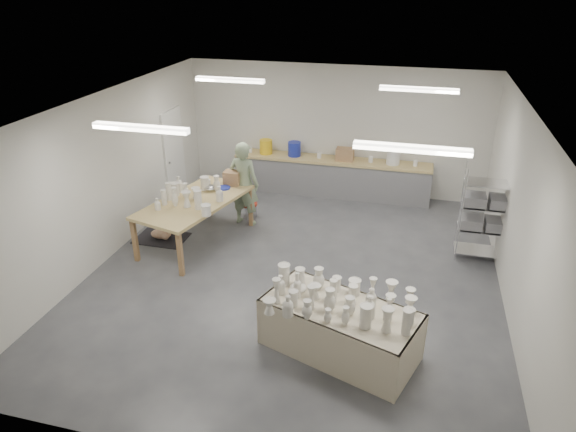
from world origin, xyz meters
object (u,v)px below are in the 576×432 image
(drying_table, at_px, (339,326))
(work_table, at_px, (197,198))
(red_stool, at_px, (249,205))
(potter, at_px, (244,184))

(drying_table, relative_size, work_table, 0.89)
(red_stool, bearing_deg, drying_table, -56.00)
(drying_table, height_order, work_table, work_table)
(drying_table, relative_size, red_stool, 5.10)
(drying_table, distance_m, red_stool, 4.62)
(work_table, xyz_separation_m, red_stool, (0.62, 1.22, -0.60))
(work_table, bearing_deg, drying_table, -24.39)
(work_table, relative_size, red_stool, 5.73)
(drying_table, distance_m, potter, 4.42)
(potter, distance_m, red_stool, 0.65)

